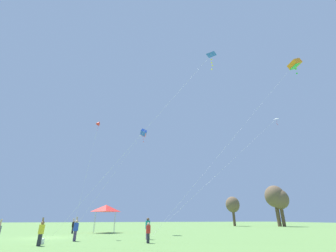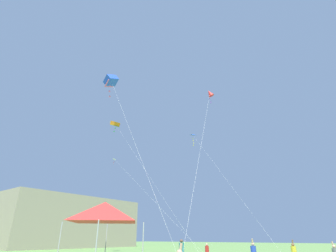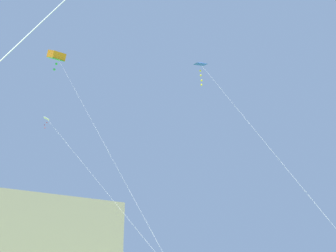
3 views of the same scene
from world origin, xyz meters
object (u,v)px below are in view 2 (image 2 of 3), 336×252
kite_white_delta_1 (117,162)px  festival_tent (105,212)px  person_red_shirt (207,251)px  kite_orange_box_0 (115,124)px  kite_blue_box_4 (111,81)px  kite_red_diamond_2 (210,94)px  kite_blue_delta_3 (193,136)px  person_teal_shirt (182,250)px

kite_white_delta_1 → festival_tent: bearing=-131.4°
person_red_shirt → kite_orange_box_0: (1.68, 17.01, 18.25)m
kite_white_delta_1 → kite_blue_box_4: 17.82m
festival_tent → kite_red_diamond_2: 12.52m
festival_tent → kite_blue_box_4: size_ratio=0.25×
festival_tent → kite_blue_delta_3: size_ratio=0.23×
kite_orange_box_0 → kite_red_diamond_2: kite_orange_box_0 is taller
kite_orange_box_0 → kite_blue_box_4: kite_orange_box_0 is taller
festival_tent → kite_blue_box_4: bearing=56.0°
kite_white_delta_1 → kite_red_diamond_2: 20.41m
festival_tent → kite_blue_box_4: kite_blue_box_4 is taller
person_teal_shirt → kite_orange_box_0: kite_orange_box_0 is taller
person_red_shirt → kite_white_delta_1: (-0.08, 13.74, 10.94)m
kite_blue_delta_3 → kite_blue_box_4: kite_blue_delta_3 is taller
kite_orange_box_0 → kite_blue_box_4: (-13.98, -16.08, -5.28)m
person_teal_shirt → kite_white_delta_1: size_ratio=0.12×
festival_tent → kite_orange_box_0: bearing=50.4°
kite_white_delta_1 → person_red_shirt: bearing=-89.7°
festival_tent → person_teal_shirt: size_ratio=1.93×
kite_blue_box_4 → person_teal_shirt: bearing=-2.6°
person_red_shirt → person_teal_shirt: size_ratio=0.80×
person_red_shirt → kite_white_delta_1: 17.56m
festival_tent → kite_orange_box_0: 30.99m
festival_tent → kite_blue_box_4: (2.96, 4.39, 10.65)m
kite_red_diamond_2 → kite_blue_box_4: size_ratio=0.90×
kite_blue_delta_3 → kite_blue_box_4: bearing=-169.5°
festival_tent → kite_white_delta_1: 24.51m
kite_orange_box_0 → person_red_shirt: bearing=-95.7°
kite_orange_box_0 → kite_red_diamond_2: (-8.98, -22.34, -6.45)m
festival_tent → kite_white_delta_1: (15.18, 17.20, 8.62)m
kite_blue_delta_3 → kite_blue_box_4: 17.62m
kite_blue_delta_3 → kite_white_delta_1: bearing=117.8°
person_red_shirt → kite_red_diamond_2: (-7.30, -5.33, 11.80)m
kite_orange_box_0 → kite_red_diamond_2: size_ratio=1.51×
festival_tent → kite_blue_delta_3: kite_blue_delta_3 is taller
person_teal_shirt → kite_orange_box_0: bearing=148.7°
kite_blue_box_4 → kite_red_diamond_2: bearing=-51.4°
kite_orange_box_0 → kite_blue_delta_3: kite_orange_box_0 is taller
person_red_shirt → kite_orange_box_0: bearing=87.4°
person_red_shirt → kite_blue_delta_3: size_ratio=0.10×
festival_tent → kite_red_diamond_2: size_ratio=0.27×
person_teal_shirt → kite_blue_box_4: kite_blue_box_4 is taller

